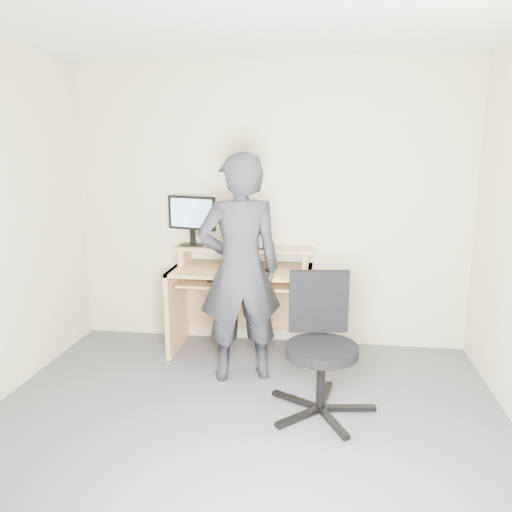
% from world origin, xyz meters
% --- Properties ---
extents(ground, '(3.50, 3.50, 0.00)m').
position_xyz_m(ground, '(0.00, 0.00, 0.00)').
color(ground, '#57575C').
rests_on(ground, ground).
extents(back_wall, '(3.50, 0.02, 2.50)m').
position_xyz_m(back_wall, '(0.00, 1.75, 1.25)').
color(back_wall, beige).
rests_on(back_wall, ground).
extents(desk, '(1.20, 0.60, 0.91)m').
position_xyz_m(desk, '(-0.20, 1.53, 0.55)').
color(desk, tan).
rests_on(desk, ground).
extents(monitor, '(0.45, 0.16, 0.44)m').
position_xyz_m(monitor, '(-0.66, 1.59, 1.17)').
color(monitor, black).
rests_on(monitor, desk).
extents(external_drive, '(0.10, 0.14, 0.20)m').
position_xyz_m(external_drive, '(-0.28, 1.63, 1.01)').
color(external_drive, black).
rests_on(external_drive, desk).
extents(travel_mug, '(0.08, 0.08, 0.17)m').
position_xyz_m(travel_mug, '(-0.05, 1.58, 1.00)').
color(travel_mug, '#AEAEB2').
rests_on(travel_mug, desk).
extents(smartphone, '(0.11, 0.15, 0.01)m').
position_xyz_m(smartphone, '(-0.03, 1.55, 0.92)').
color(smartphone, black).
rests_on(smartphone, desk).
extents(charger, '(0.05, 0.05, 0.03)m').
position_xyz_m(charger, '(-0.49, 1.52, 0.93)').
color(charger, black).
rests_on(charger, desk).
extents(headphones, '(0.18, 0.18, 0.06)m').
position_xyz_m(headphones, '(-0.31, 1.65, 0.92)').
color(headphones, silver).
rests_on(headphones, desk).
extents(keyboard, '(0.49, 0.29, 0.03)m').
position_xyz_m(keyboard, '(-0.23, 1.36, 0.67)').
color(keyboard, black).
rests_on(keyboard, desk).
extents(mouse, '(0.11, 0.08, 0.04)m').
position_xyz_m(mouse, '(0.05, 1.35, 0.77)').
color(mouse, black).
rests_on(mouse, desk).
extents(office_chair, '(0.72, 0.72, 0.92)m').
position_xyz_m(office_chair, '(0.49, 0.54, 0.50)').
color(office_chair, black).
rests_on(office_chair, ground).
extents(person, '(0.73, 0.60, 1.73)m').
position_xyz_m(person, '(-0.13, 0.95, 0.87)').
color(person, black).
rests_on(person, ground).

